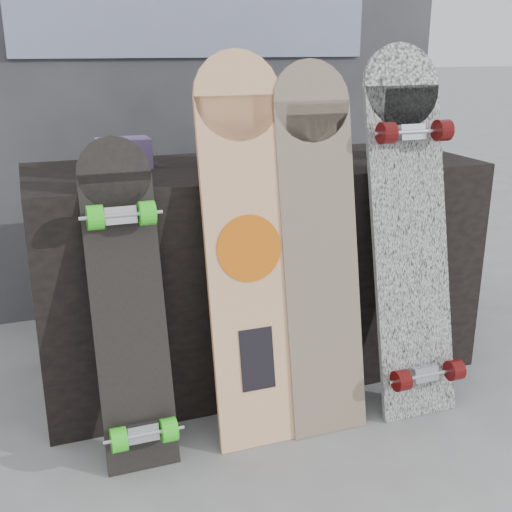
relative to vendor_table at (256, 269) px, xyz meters
name	(u,v)px	position (x,y,z in m)	size (l,w,h in m)	color
ground	(308,431)	(0.00, -0.50, -0.40)	(60.00, 60.00, 0.00)	slate
vendor_table	(256,269)	(0.00, 0.00, 0.00)	(1.60, 0.60, 0.80)	black
booth	(193,68)	(0.00, 0.85, 0.70)	(2.40, 0.22, 2.20)	#323136
merch_box_purple	(124,153)	(-0.46, 0.08, 0.45)	(0.18, 0.12, 0.10)	navy
merch_box_small	(402,141)	(0.57, -0.05, 0.46)	(0.14, 0.14, 0.12)	navy
merch_box_flat	(231,156)	(-0.09, 0.01, 0.43)	(0.22, 0.10, 0.06)	#D1B78C
longboard_geisha	(248,242)	(-0.17, -0.39, 0.23)	(0.27, 0.26, 1.20)	beige
longboard_celtic	(319,239)	(0.07, -0.40, 0.22)	(0.26, 0.26, 1.17)	tan
longboard_cascadia	(411,226)	(0.40, -0.40, 0.23)	(0.28, 0.36, 1.22)	white
skateboard_dark	(128,302)	(-0.54, -0.39, 0.09)	(0.22, 0.33, 0.96)	black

